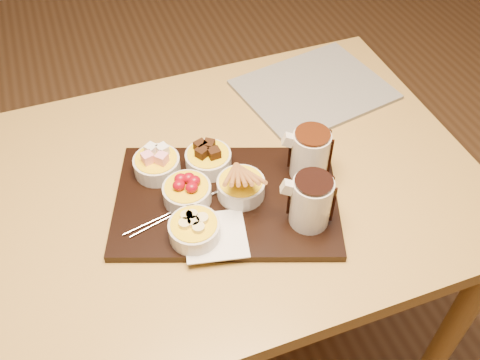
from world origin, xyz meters
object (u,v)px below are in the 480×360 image
object	(u,v)px
serving_board	(227,200)
bowl_strawberries	(187,193)
dining_table	(206,213)
pitcher_dark_chocolate	(311,202)
newspaper	(314,90)
pitcher_milk_chocolate	(310,155)

from	to	relation	value
serving_board	bowl_strawberries	distance (m)	0.08
dining_table	bowl_strawberries	bearing A→B (deg)	-136.33
serving_board	pitcher_dark_chocolate	xyz separation A→B (m)	(0.13, -0.11, 0.06)
serving_board	pitcher_dark_chocolate	bearing A→B (deg)	-19.98
bowl_strawberries	newspaper	xyz separation A→B (m)	(0.41, 0.26, -0.03)
dining_table	pitcher_milk_chocolate	distance (m)	0.28
serving_board	pitcher_dark_chocolate	world-z (taller)	pitcher_dark_chocolate
pitcher_milk_chocolate	bowl_strawberries	bearing A→B (deg)	-163.61
pitcher_milk_chocolate	dining_table	bearing A→B (deg)	-176.27
pitcher_dark_chocolate	pitcher_milk_chocolate	size ratio (longest dim) A/B	1.00
dining_table	pitcher_dark_chocolate	distance (m)	0.30
dining_table	bowl_strawberries	size ratio (longest dim) A/B	12.00
bowl_strawberries	pitcher_dark_chocolate	bearing A→B (deg)	-32.64
serving_board	newspaper	world-z (taller)	serving_board
serving_board	bowl_strawberries	bearing A→B (deg)	-176.42
serving_board	pitcher_dark_chocolate	size ratio (longest dim) A/B	4.21
serving_board	bowl_strawberries	size ratio (longest dim) A/B	4.60
pitcher_milk_chocolate	pitcher_dark_chocolate	bearing A→B (deg)	-94.40
dining_table	pitcher_milk_chocolate	size ratio (longest dim) A/B	10.98
serving_board	pitcher_milk_chocolate	bearing A→B (deg)	21.80
pitcher_dark_chocolate	pitcher_milk_chocolate	xyz separation A→B (m)	(0.05, 0.12, 0.00)
dining_table	serving_board	distance (m)	0.13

